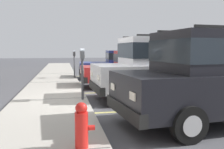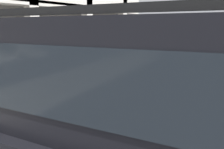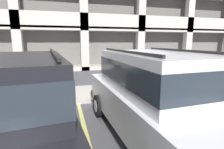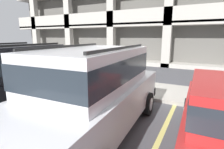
{
  "view_description": "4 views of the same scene",
  "coord_description": "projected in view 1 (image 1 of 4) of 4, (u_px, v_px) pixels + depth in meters",
  "views": [
    {
      "loc": [
        -7.59,
        0.9,
        1.6
      ],
      "look_at": [
        -0.2,
        -0.55,
        0.84
      ],
      "focal_mm": 40.0,
      "sensor_mm": 36.0,
      "label": 1
    },
    {
      "loc": [
        -4.59,
        -3.6,
        1.91
      ],
      "look_at": [
        -0.09,
        -0.52,
        0.86
      ],
      "focal_mm": 40.0,
      "sensor_mm": 36.0,
      "label": 2
    },
    {
      "loc": [
        -1.88,
        -5.83,
        2.21
      ],
      "look_at": [
        -0.45,
        -0.65,
        1.19
      ],
      "focal_mm": 28.0,
      "sensor_mm": 36.0,
      "label": 3
    },
    {
      "loc": [
        2.15,
        -5.57,
        2.23
      ],
      "look_at": [
        -0.2,
        -1.12,
        1.13
      ],
      "focal_mm": 28.0,
      "sensor_mm": 36.0,
      "label": 4
    }
  ],
  "objects": [
    {
      "name": "dark_hatchback",
      "position": [
        136.0,
        68.0,
        10.78
      ],
      "size": [
        1.92,
        4.52,
        1.54
      ],
      "rotation": [
        0.0,
        0.0,
        0.02
      ],
      "color": "red",
      "rests_on": "ground_plane"
    },
    {
      "name": "silver_suv",
      "position": [
        167.0,
        65.0,
        8.12
      ],
      "size": [
        2.18,
        4.87,
        2.03
      ],
      "rotation": [
        0.0,
        0.0,
        0.05
      ],
      "color": "silver",
      "rests_on": "ground_plane"
    },
    {
      "name": "parking_stall_lines",
      "position": [
        125.0,
        92.0,
        9.44
      ],
      "size": [
        11.8,
        4.8,
        0.01
      ],
      "color": "#DBD16B",
      "rests_on": "ground_plane"
    },
    {
      "name": "sidewalk",
      "position": [
        50.0,
        101.0,
        7.49
      ],
      "size": [
        40.0,
        2.2,
        0.12
      ],
      "color": "#ADA89E",
      "rests_on": "ground_plane"
    },
    {
      "name": "parking_meter_far",
      "position": [
        74.0,
        57.0,
        13.01
      ],
      "size": [
        0.35,
        0.12,
        1.43
      ],
      "color": "#595B60",
      "rests_on": "sidewalk"
    },
    {
      "name": "blue_coupe",
      "position": [
        122.0,
        64.0,
        13.84
      ],
      "size": [
        2.02,
        4.57,
        1.54
      ],
      "rotation": [
        0.0,
        0.0,
        -0.06
      ],
      "color": "navy",
      "rests_on": "ground_plane"
    },
    {
      "name": "parking_meter_near",
      "position": [
        82.0,
        62.0,
        7.3
      ],
      "size": [
        0.35,
        0.12,
        1.51
      ],
      "color": "#47474C",
      "rests_on": "sidewalk"
    },
    {
      "name": "fire_hydrant",
      "position": [
        82.0,
        126.0,
        3.74
      ],
      "size": [
        0.3,
        0.3,
        0.7
      ],
      "color": "red",
      "rests_on": "sidewalk"
    },
    {
      "name": "ground_plane",
      "position": [
        93.0,
        103.0,
        7.75
      ],
      "size": [
        80.0,
        80.0,
        0.1
      ],
      "color": "#4C4C51"
    }
  ]
}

